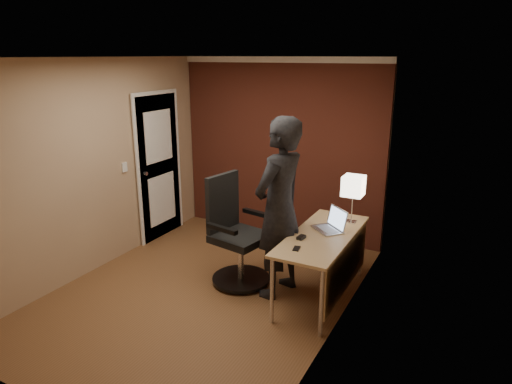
% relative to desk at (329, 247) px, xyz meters
% --- Properties ---
extents(room, '(4.00, 4.00, 4.00)m').
position_rel_desk_xyz_m(room, '(-1.53, 1.08, 0.77)').
color(room, brown).
rests_on(room, ground).
extents(desk, '(0.60, 1.50, 0.73)m').
position_rel_desk_xyz_m(desk, '(0.00, 0.00, 0.00)').
color(desk, tan).
rests_on(desk, ground).
extents(desk_lamp, '(0.22, 0.22, 0.54)m').
position_rel_desk_xyz_m(desk_lamp, '(0.09, 0.48, 0.55)').
color(desk_lamp, silver).
rests_on(desk_lamp, desk).
extents(laptop, '(0.42, 0.41, 0.23)m').
position_rel_desk_xyz_m(laptop, '(-0.03, 0.17, 0.19)').
color(laptop, silver).
rests_on(laptop, desk).
extents(mouse, '(0.07, 0.11, 0.03)m').
position_rel_desk_xyz_m(mouse, '(-0.23, -0.22, 0.14)').
color(mouse, black).
rests_on(mouse, desk).
extents(phone, '(0.08, 0.12, 0.01)m').
position_rel_desk_xyz_m(phone, '(-0.17, -0.47, 0.13)').
color(phone, black).
rests_on(phone, desk).
extents(office_chair, '(0.66, 0.74, 1.22)m').
position_rel_desk_xyz_m(office_chair, '(-1.07, -0.09, -0.06)').
color(office_chair, black).
rests_on(office_chair, ground).
extents(person, '(0.59, 0.78, 1.95)m').
position_rel_desk_xyz_m(person, '(-0.52, -0.11, 0.37)').
color(person, black).
rests_on(person, ground).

